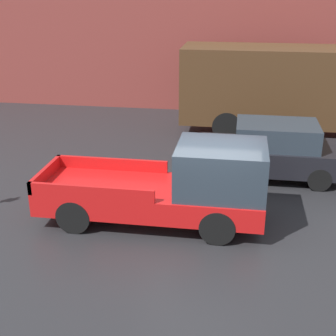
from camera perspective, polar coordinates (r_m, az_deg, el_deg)
The scene contains 5 objects.
ground_plane at distance 11.44m, azimuth 4.59°, elevation -7.60°, with size 60.00×60.00×0.00m, color #232326.
building_wall at distance 21.49m, azimuth 7.36°, elevation 13.89°, with size 28.00×0.15×5.41m.
pickup_truck at distance 11.35m, azimuth 0.91°, elevation -2.25°, with size 5.49×1.95×2.08m.
car at distance 14.52m, azimuth 12.61°, elevation 2.15°, with size 4.37×1.95×1.70m.
delivery_truck at distance 18.60m, azimuth 13.22°, elevation 9.48°, with size 8.03×2.52×3.34m.
Camera 1 is at (0.65, -9.95, 5.61)m, focal length 50.00 mm.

